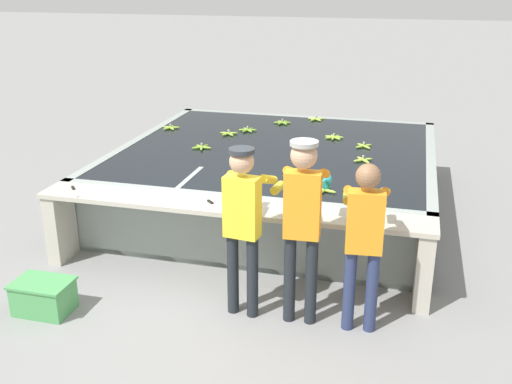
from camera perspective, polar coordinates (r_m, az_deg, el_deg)
The scene contains 21 objects.
ground_plane at distance 6.29m, azimuth -3.18°, elevation -9.23°, with size 80.00×80.00×0.00m, color gray.
wash_tank at distance 8.28m, azimuth 1.94°, elevation 1.37°, with size 4.17×4.00×0.85m.
work_ledge at distance 6.22m, azimuth -2.65°, elevation -3.40°, with size 4.17×0.45×0.85m.
worker_0 at distance 5.46m, azimuth -1.19°, elevation -2.29°, with size 0.46×0.74×1.65m.
worker_1 at distance 5.33m, azimuth 4.47°, elevation -2.08°, with size 0.43×0.73×1.75m.
worker_2 at distance 5.32m, azimuth 10.27°, elevation -3.86°, with size 0.45×0.72×1.59m.
banana_bunch_floating_0 at distance 8.14m, azimuth -5.18°, elevation 4.28°, with size 0.27×0.28×0.08m.
banana_bunch_floating_1 at distance 9.25m, azimuth -8.14°, elevation 6.09°, with size 0.28×0.27×0.08m.
banana_bunch_floating_2 at distance 9.02m, azimuth -0.80°, elevation 5.94°, with size 0.28×0.28×0.08m.
banana_bunch_floating_3 at distance 8.29m, azimuth 10.23°, elevation 4.34°, with size 0.23×0.23×0.08m.
banana_bunch_floating_4 at distance 6.53m, azimuth 6.54°, elevation 0.18°, with size 0.28×0.28×0.08m.
banana_bunch_floating_5 at distance 9.76m, azimuth 5.74°, elevation 6.93°, with size 0.27×0.27×0.08m.
banana_bunch_floating_6 at distance 8.83m, azimuth -2.63°, elevation 5.60°, with size 0.27×0.27×0.08m.
banana_bunch_floating_7 at distance 8.68m, azimuth 7.43°, elevation 5.19°, with size 0.28×0.28×0.08m.
banana_bunch_floating_8 at distance 6.96m, azimuth 3.71°, elevation 1.55°, with size 0.28×0.28×0.08m.
banana_bunch_floating_9 at distance 6.61m, azimuth 10.65°, elevation 0.21°, with size 0.28×0.28×0.08m.
banana_bunch_floating_10 at distance 7.67m, azimuth 10.16°, elevation 3.03°, with size 0.24×0.24×0.08m.
banana_bunch_floating_11 at distance 9.49m, azimuth 2.53°, elevation 6.63°, with size 0.28×0.28×0.08m.
knife_0 at distance 6.81m, azimuth -16.93°, elevation 0.20°, with size 0.25×0.29×0.02m.
knife_1 at distance 6.13m, azimuth -4.07°, elevation -1.14°, with size 0.27×0.26×0.02m.
crate at distance 6.18m, azimuth -19.56°, elevation -9.36°, with size 0.55×0.39×0.32m.
Camera 1 is at (1.74, -5.20, 3.08)m, focal length 42.00 mm.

